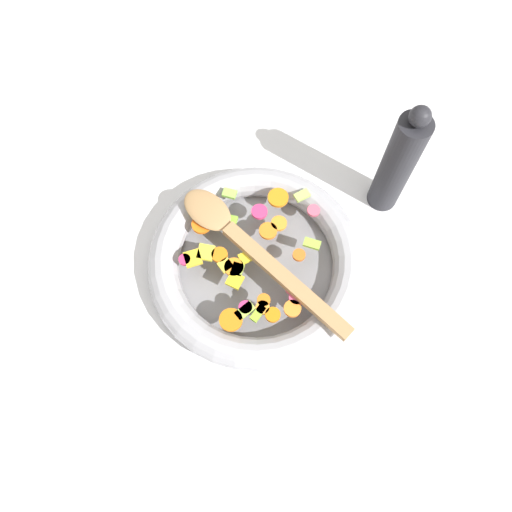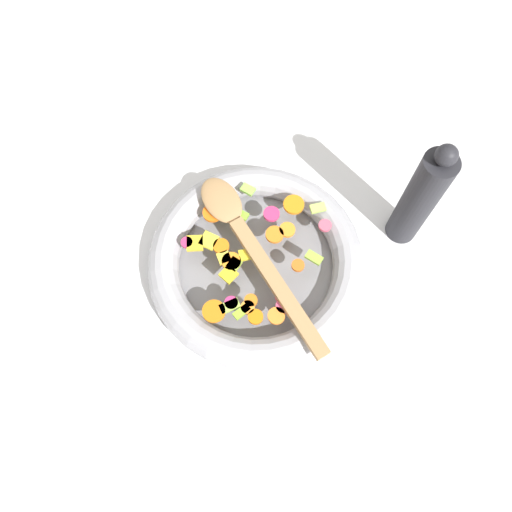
{
  "view_description": "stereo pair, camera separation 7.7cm",
  "coord_description": "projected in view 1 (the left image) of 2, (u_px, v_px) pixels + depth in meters",
  "views": [
    {
      "loc": [
        0.05,
        -0.29,
        0.76
      ],
      "look_at": [
        0.0,
        0.0,
        0.05
      ],
      "focal_mm": 35.0,
      "sensor_mm": 36.0,
      "label": 1
    },
    {
      "loc": [
        0.13,
        -0.27,
        0.76
      ],
      "look_at": [
        0.0,
        0.0,
        0.05
      ],
      "focal_mm": 35.0,
      "sensor_mm": 36.0,
      "label": 2
    }
  ],
  "objects": [
    {
      "name": "ground_plane",
      "position": [
        256.0,
        268.0,
        0.82
      ],
      "size": [
        4.0,
        4.0,
        0.0
      ],
      "primitive_type": "plane",
      "color": "silver"
    },
    {
      "name": "skillet",
      "position": [
        256.0,
        263.0,
        0.8
      ],
      "size": [
        0.35,
        0.35,
        0.05
      ],
      "color": "slate",
      "rests_on": "ground_plane"
    },
    {
      "name": "chopped_vegetables",
      "position": [
        251.0,
        257.0,
        0.77
      ],
      "size": [
        0.21,
        0.26,
        0.01
      ],
      "color": "orange",
      "rests_on": "skillet"
    },
    {
      "name": "wooden_spoon",
      "position": [
        247.0,
        245.0,
        0.77
      ],
      "size": [
        0.3,
        0.22,
        0.01
      ],
      "color": "#A87F51",
      "rests_on": "chopped_vegetables"
    },
    {
      "name": "pepper_mill",
      "position": [
        398.0,
        164.0,
        0.77
      ],
      "size": [
        0.05,
        0.05,
        0.24
      ],
      "color": "#232328",
      "rests_on": "ground_plane"
    }
  ]
}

